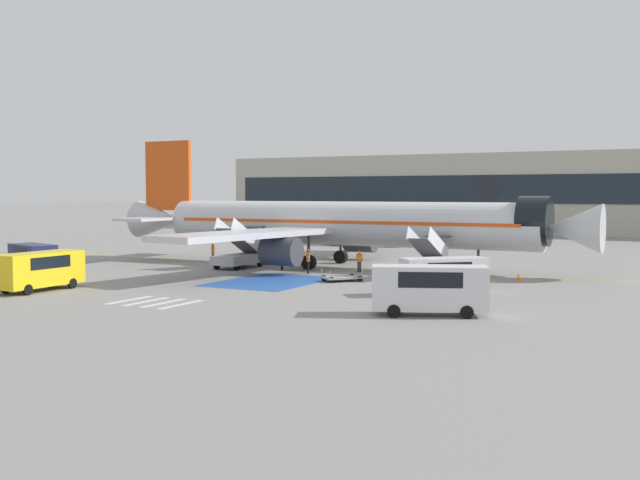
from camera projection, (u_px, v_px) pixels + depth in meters
name	position (u px, v px, depth m)	size (l,w,h in m)	color
ground_plane	(333.00, 267.00, 60.10)	(600.00, 600.00, 0.00)	gray
apron_leadline_yellow	(343.00, 267.00, 59.91)	(0.20, 75.45, 0.01)	gold
apron_stand_patch_blue	(271.00, 282.00, 50.16)	(6.29, 8.87, 0.01)	#2856A8
apron_walkway_bar_0	(129.00, 300.00, 41.54)	(0.44, 3.60, 0.01)	silver
apron_walkway_bar_1	(146.00, 301.00, 40.98)	(0.44, 3.60, 0.01)	silver
apron_walkway_bar_2	(163.00, 303.00, 40.42)	(0.44, 3.60, 0.01)	silver
apron_walkway_bar_3	(181.00, 304.00, 39.86)	(0.44, 3.60, 0.01)	silver
airliner	(335.00, 224.00, 60.02)	(40.58, 34.10, 10.60)	silver
boarding_stairs_forward	(428.00, 265.00, 52.05)	(2.23, 5.24, 3.73)	#ADB2BA
boarding_stairs_aft	(239.00, 255.00, 59.30)	(2.23, 5.24, 4.06)	#ADB2BA
fuel_tanker	(367.00, 230.00, 84.00)	(9.88, 3.08, 3.50)	#38383D
service_van_0	(33.00, 254.00, 57.95)	(4.78, 3.21, 1.97)	#1E234C
service_van_1	(39.00, 268.00, 45.39)	(2.08, 5.60, 2.34)	yellow
service_van_2	(429.00, 286.00, 36.26)	(5.81, 3.80, 2.42)	silver
service_van_3	(444.00, 273.00, 43.68)	(4.88, 4.67, 2.16)	silver
baggage_cart	(342.00, 277.00, 50.34)	(2.81, 2.96, 0.87)	gray
ground_crew_0	(282.00, 257.00, 57.59)	(0.48, 0.44, 1.73)	#191E38
ground_crew_1	(308.00, 259.00, 55.08)	(0.39, 0.49, 1.82)	black
ground_crew_2	(213.00, 252.00, 62.20)	(0.46, 0.47, 1.75)	#191E38
ground_crew_3	(359.00, 260.00, 55.99)	(0.45, 0.48, 1.61)	#2D2D33
traffic_cone_0	(518.00, 277.00, 50.60)	(0.44, 0.44, 0.48)	orange
terminal_building	(536.00, 193.00, 110.87)	(98.87, 12.10, 11.76)	#B2AD9E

